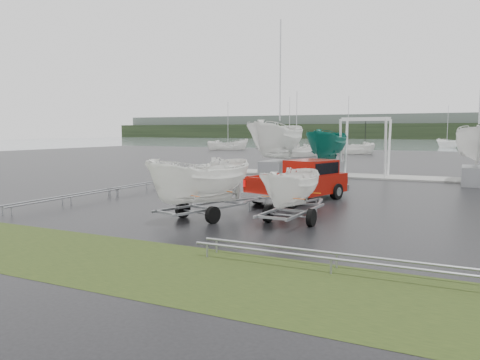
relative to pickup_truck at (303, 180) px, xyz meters
The scene contains 21 objects.
ground_plane 1.09m from the pickup_truck, 81.23° to the right, with size 120.00×120.00×0.00m, color black.
lake 99.49m from the pickup_truck, 89.95° to the left, with size 300.00×300.00×0.00m, color slate.
grass_verge 11.55m from the pickup_truck, 89.61° to the right, with size 40.00×40.00×0.00m, color black.
dock 12.52m from the pickup_truck, 89.64° to the left, with size 30.00×3.00×0.12m, color gray.
treeline 169.50m from the pickup_truck, 89.97° to the left, with size 300.00×8.00×6.00m, color black.
far_hill 177.53m from the pickup_truck, 89.97° to the left, with size 300.00×6.00×10.00m, color #4C5651.
pickup_truck is the anchor object (origin of this frame).
trailer_hitched 6.52m from the pickup_truck, 106.92° to the right, with size 2.21×3.79×5.18m.
trailer_parked 5.49m from the pickup_truck, 75.76° to the right, with size 1.80×3.65×4.25m.
boat_hoist 12.61m from the pickup_truck, 88.46° to the left, with size 3.30×2.18×4.12m.
keelboat_0 12.27m from the pickup_truck, 117.17° to the left, with size 2.73×3.20×10.91m.
keelboat_1 11.10m from the pickup_truck, 99.55° to the left, with size 2.14×3.20×6.80m.
keelboat_2 13.08m from the pickup_truck, 55.32° to the left, with size 2.42×3.20×10.59m.
mast_rack_0 8.96m from the pickup_truck, behind, with size 0.56×6.50×0.06m.
mast_rack_1 10.50m from the pickup_truck, 148.29° to the right, with size 0.56×6.50×0.06m.
mast_rack_2 10.83m from the pickup_truck, 67.83° to the right, with size 7.00×0.56×0.06m.
moored_boat_0 46.08m from the pickup_truck, 110.72° to the left, with size 3.28×3.29×11.08m.
moored_boat_1 45.86m from the pickup_truck, 100.54° to the left, with size 2.97×2.90×11.74m.
moored_boat_4 58.19m from the pickup_truck, 120.78° to the left, with size 3.95×3.95×11.67m.
moored_boat_5 77.83m from the pickup_truck, 87.72° to the left, with size 3.50×3.53×11.43m.
moored_boat_6 36.98m from the pickup_truck, 109.57° to the left, with size 3.64×3.65×11.40m.
Camera 1 is at (6.63, -19.82, 3.20)m, focal length 35.00 mm.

